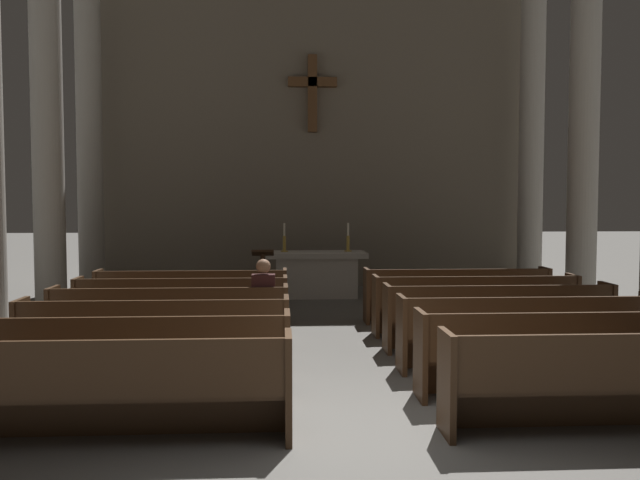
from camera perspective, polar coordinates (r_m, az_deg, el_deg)
The scene contains 23 objects.
ground_plane at distance 6.23m, azimuth 4.09°, elevation -16.43°, with size 80.00×80.00×0.00m, color #66635E.
pew_left_row_1 at distance 6.19m, azimuth -17.85°, elevation -12.08°, with size 3.22×0.50×0.95m.
pew_left_row_2 at distance 7.25m, azimuth -15.60°, elevation -9.78°, with size 3.22×0.50×0.95m.
pew_left_row_3 at distance 8.32m, azimuth -13.95°, elevation -8.06°, with size 3.22×0.50×0.95m.
pew_left_row_4 at distance 9.41m, azimuth -12.69°, elevation -6.73°, with size 3.22×0.50×0.95m.
pew_left_row_5 at distance 10.50m, azimuth -11.69°, elevation -5.68°, with size 3.22×0.50×0.95m.
pew_left_row_6 at distance 11.60m, azimuth -10.89°, elevation -4.82°, with size 3.22×0.50×0.95m.
pew_right_row_1 at distance 6.74m, azimuth 24.23°, elevation -10.96°, with size 3.22×0.50×0.95m.
pew_right_row_2 at distance 7.72m, azimuth 20.34°, elevation -9.07°, with size 3.22×0.50×0.95m.
pew_right_row_3 at distance 8.74m, azimuth 17.36°, elevation -7.58°, with size 3.22×0.50×0.95m.
pew_right_row_4 at distance 9.78m, azimuth 15.03°, elevation -6.39°, with size 3.22×0.50×0.95m.
pew_right_row_5 at distance 10.83m, azimuth 13.15°, elevation -5.42°, with size 3.22×0.50×0.95m.
pew_right_row_6 at distance 11.90m, azimuth 11.62°, elevation -4.62°, with size 3.22×0.50×0.95m.
column_left_third at distance 13.34m, azimuth -22.32°, elevation 9.71°, with size 0.84×0.84×7.47m.
column_right_third at distance 13.90m, azimuth 21.66°, elevation 9.45°, with size 0.84×0.84×7.47m.
column_left_fourth at distance 15.89m, azimuth -19.14°, elevation 8.70°, with size 0.84×0.84×7.47m.
column_right_fourth at distance 16.37m, azimuth 17.64°, elevation 8.57°, with size 0.84×0.84×7.47m.
altar at distance 14.65m, azimuth -0.32°, elevation -2.85°, with size 2.20×0.90×1.01m.
candlestick_left at distance 14.57m, azimuth -3.07°, elevation -0.23°, with size 0.16×0.16×0.63m.
candlestick_right at distance 14.65m, azimuth 2.41°, elevation -0.21°, with size 0.16×0.16×0.63m.
apse_with_cross at distance 16.73m, azimuth -0.70°, elevation 10.84°, with size 10.97×0.47×8.59m.
lectern at distance 13.44m, azimuth -4.91°, elevation -3.36°, with size 0.44×0.36×1.15m.
lone_worshipper at distance 9.29m, azimuth -4.84°, elevation -5.45°, with size 0.32×0.43×1.32m.
Camera 1 is at (-0.77, -5.82, 2.10)m, focal length 37.38 mm.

